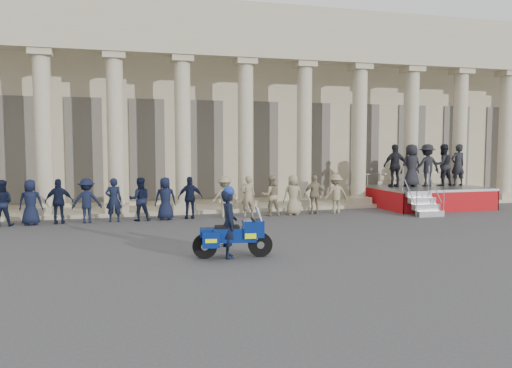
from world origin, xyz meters
name	(u,v)px	position (x,y,z in m)	size (l,w,h in m)	color
ground	(273,252)	(0.00, 0.00, 0.00)	(90.00, 90.00, 0.00)	#38383B
building	(191,112)	(0.00, 14.74, 4.52)	(40.00, 12.50, 9.00)	tan
officer_rank	(135,199)	(-3.26, 6.38, 0.79)	(16.94, 0.60, 1.59)	black
reviewing_stand	(427,173)	(9.32, 7.03, 1.54)	(4.58, 4.31, 2.81)	gray
motorcycle	(233,235)	(-1.13, -0.36, 0.55)	(1.97, 0.87, 1.27)	black
rider	(229,222)	(-1.24, -0.35, 0.88)	(0.48, 0.66, 1.77)	black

